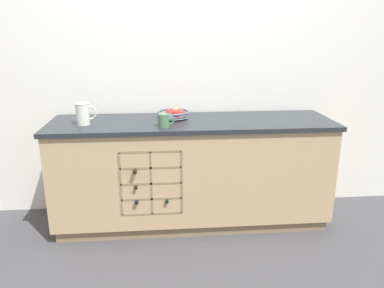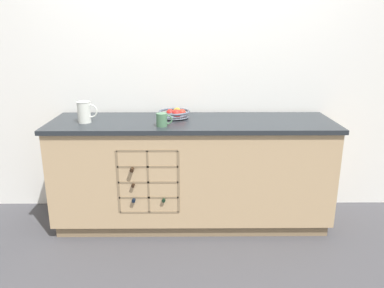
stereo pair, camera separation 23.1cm
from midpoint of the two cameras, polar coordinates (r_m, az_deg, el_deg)
ground_plane at (r=3.29m, az=-2.05°, el=-11.58°), size 14.00×14.00×0.00m
back_wall at (r=3.27m, az=-2.64°, el=11.75°), size 4.61×0.06×2.55m
kitchen_island at (r=3.10m, az=-2.21°, el=-4.30°), size 2.25×0.66×0.88m
fruit_bowl at (r=3.05m, az=-4.96°, el=4.63°), size 0.26×0.26×0.08m
white_pitcher at (r=2.97m, az=-18.43°, el=4.44°), size 0.16×0.10×0.17m
ceramic_mug at (r=2.78m, az=-6.65°, el=3.58°), size 0.12×0.08×0.10m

